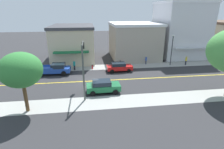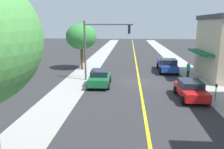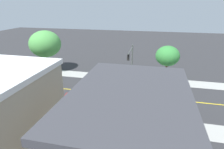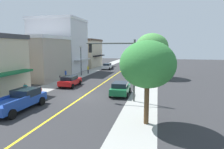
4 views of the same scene
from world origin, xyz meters
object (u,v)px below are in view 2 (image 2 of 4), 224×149
parking_meter (216,90)px  green_sedan_right_curb (100,78)px  red_sedan_left_curb (191,89)px  blue_pickup_truck (167,65)px  fire_hydrant (197,81)px  pedestrian_teal_shirt (188,70)px  traffic_light_mast (100,41)px  street_tree_left_near (81,37)px

parking_meter → green_sedan_right_curb: size_ratio=0.33×
red_sedan_left_curb → blue_pickup_truck: size_ratio=0.74×
red_sedan_left_curb → fire_hydrant: bearing=156.7°
red_sedan_left_curb → green_sedan_right_curb: green_sedan_right_curb is taller
pedestrian_teal_shirt → red_sedan_left_curb: bearing=145.3°
traffic_light_mast → pedestrian_teal_shirt: 10.49m
pedestrian_teal_shirt → blue_pickup_truck: bearing=6.9°
red_sedan_left_curb → blue_pickup_truck: bearing=179.9°
fire_hydrant → traffic_light_mast: traffic_light_mast is taller
street_tree_left_near → red_sedan_left_curb: street_tree_left_near is taller
fire_hydrant → blue_pickup_truck: blue_pickup_truck is taller
traffic_light_mast → pedestrian_teal_shirt: (-9.78, -1.83, -3.33)m
parking_meter → red_sedan_left_curb: red_sedan_left_curb is taller
blue_pickup_truck → fire_hydrant: bearing=19.6°
street_tree_left_near → traffic_light_mast: bearing=118.8°
pedestrian_teal_shirt → parking_meter: bearing=158.8°
traffic_light_mast → green_sedan_right_curb: size_ratio=1.50×
fire_hydrant → green_sedan_right_curb: (9.72, 1.02, 0.40)m
traffic_light_mast → blue_pickup_truck: 10.02m
street_tree_left_near → green_sedan_right_curb: bearing=113.1°
traffic_light_mast → green_sedan_right_curb: (-0.25, 2.24, -3.46)m
fire_hydrant → pedestrian_teal_shirt: (0.19, -3.06, 0.52)m
parking_meter → blue_pickup_truck: size_ratio=0.24×
blue_pickup_truck → traffic_light_mast: bearing=-55.9°
traffic_light_mast → blue_pickup_truck: size_ratio=1.09×
parking_meter → street_tree_left_near: bearing=-42.2°
traffic_light_mast → red_sedan_left_curb: size_ratio=1.48×
traffic_light_mast → red_sedan_left_curb: 10.52m
street_tree_left_near → parking_meter: street_tree_left_near is taller
street_tree_left_near → pedestrian_teal_shirt: (-12.93, 3.90, -3.43)m
parking_meter → pedestrian_teal_shirt: (0.17, -7.99, 0.00)m
fire_hydrant → parking_meter: (0.03, 4.93, 0.52)m
parking_meter → red_sedan_left_curb: size_ratio=0.33×
blue_pickup_truck → pedestrian_teal_shirt: pedestrian_teal_shirt is taller
blue_pickup_truck → red_sedan_left_curb: bearing=2.8°
red_sedan_left_curb → traffic_light_mast: bearing=-125.8°
traffic_light_mast → red_sedan_left_curb: traffic_light_mast is taller
street_tree_left_near → green_sedan_right_curb: (-3.40, 7.97, -3.55)m
fire_hydrant → green_sedan_right_curb: size_ratio=0.19×
street_tree_left_near → traffic_light_mast: (-3.15, 5.73, -0.09)m
street_tree_left_near → pedestrian_teal_shirt: 13.93m
traffic_light_mast → blue_pickup_truck: (-7.98, -5.03, -3.38)m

